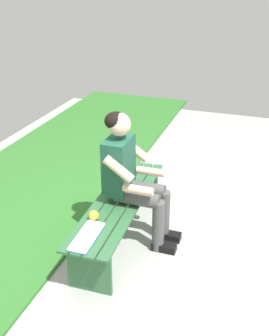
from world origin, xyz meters
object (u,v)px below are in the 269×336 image
book_open (87,237)px  apple (94,216)px  person_seated (132,175)px  bench_near (119,210)px

book_open → apple: bearing=-170.2°
person_seated → bench_near: bearing=-55.1°
apple → bench_near: bearing=167.6°
bench_near → book_open: book_open is taller
bench_near → book_open: 0.62m
bench_near → person_seated: size_ratio=1.35×
person_seated → book_open: size_ratio=2.95×
bench_near → apple: 0.40m
apple → book_open: 0.25m
person_seated → book_open: person_seated is taller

